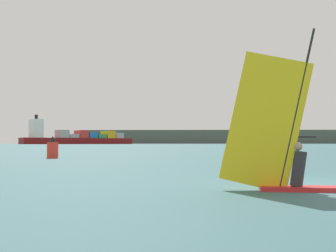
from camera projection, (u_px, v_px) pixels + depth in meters
name	position (u px, v px, depth m)	size (l,w,h in m)	color
ground_plane	(326.00, 184.00, 11.83)	(4000.00, 4000.00, 0.00)	#386066
windsurfer	(287.00, 150.00, 10.11)	(3.59, 1.71, 4.32)	red
cargo_ship	(77.00, 138.00, 525.12)	(151.08, 79.08, 37.59)	maroon
distant_headland	(246.00, 138.00, 1042.05)	(826.82, 266.25, 32.59)	#4C564C
channel_buoy	(53.00, 148.00, 31.88)	(0.91, 0.91, 1.82)	red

